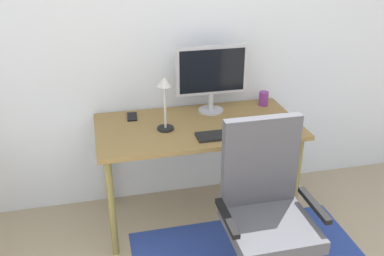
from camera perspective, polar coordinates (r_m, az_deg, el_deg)
wall_back at (r=3.15m, az=0.80°, el=12.96°), size 6.00×0.10×2.60m
desk at (r=2.96m, az=0.78°, el=-0.87°), size 1.37×0.69×0.75m
monitor at (r=3.04m, az=2.59°, el=7.23°), size 0.50×0.18×0.48m
keyboard at (r=2.78m, az=4.97°, el=-0.82°), size 0.43×0.13×0.02m
computer_mouse at (r=2.88m, az=11.38°, el=-0.15°), size 0.06×0.10×0.03m
coffee_cup at (r=3.27m, az=9.40°, el=3.86°), size 0.07×0.07×0.10m
cell_phone at (r=3.06m, az=-7.89°, el=1.49°), size 0.08×0.14×0.01m
desk_lamp at (r=2.77m, az=-3.62°, el=4.33°), size 0.11×0.11×0.36m
office_chair at (r=2.57m, az=9.65°, el=-12.20°), size 0.55×0.49×1.03m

